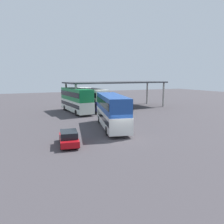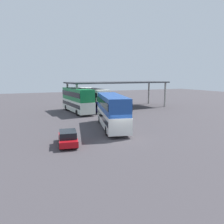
# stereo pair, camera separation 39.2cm
# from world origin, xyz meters

# --- Properties ---
(ground_plane) EXTENTS (140.00, 140.00, 0.00)m
(ground_plane) POSITION_xyz_m (0.00, 0.00, 0.00)
(ground_plane) COLOR #433E43
(double_decker_main) EXTENTS (4.89, 10.38, 4.05)m
(double_decker_main) POSITION_xyz_m (0.98, 4.60, 2.23)
(double_decker_main) COLOR silver
(double_decker_main) RESTS_ON ground_plane
(parked_hatchback) EXTENTS (2.26, 4.00, 1.35)m
(parked_hatchback) POSITION_xyz_m (-5.48, 0.18, 0.67)
(parked_hatchback) COLOR #B10E15
(parked_hatchback) RESTS_ON ground_plane
(double_decker_near_canopy) EXTENTS (3.12, 10.40, 4.21)m
(double_decker_near_canopy) POSITION_xyz_m (0.35, 18.00, 2.31)
(double_decker_near_canopy) COLOR silver
(double_decker_near_canopy) RESTS_ON ground_plane
(double_decker_mid_row) EXTENTS (2.53, 11.17, 4.00)m
(double_decker_mid_row) POSITION_xyz_m (3.97, 19.96, 2.20)
(double_decker_mid_row) COLOR navy
(double_decker_mid_row) RESTS_ON ground_plane
(depot_canopy) EXTENTS (20.75, 7.98, 5.23)m
(depot_canopy) POSITION_xyz_m (9.35, 19.98, 4.92)
(depot_canopy) COLOR #33353A
(depot_canopy) RESTS_ON ground_plane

